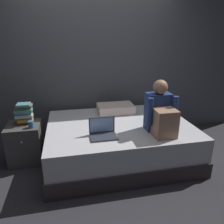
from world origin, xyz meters
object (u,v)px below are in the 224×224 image
object	(u,v)px
bed	(119,140)
mug	(31,124)
book_stack	(24,114)
nightstand	(26,143)
person_sitting	(161,113)
pillow	(116,109)
laptop	(103,132)

from	to	relation	value
bed	mug	size ratio (longest dim) A/B	22.22
book_stack	mug	size ratio (longest dim) A/B	3.14
nightstand	mug	distance (m)	0.36
person_sitting	book_stack	bearing A→B (deg)	160.62
bed	person_sitting	bearing A→B (deg)	-39.74
bed	mug	world-z (taller)	mug
bed	nightstand	world-z (taller)	nightstand
pillow	bed	bearing A→B (deg)	-96.28
book_stack	laptop	bearing A→B (deg)	-30.60
bed	pillow	distance (m)	0.56
person_sitting	pillow	size ratio (longest dim) A/B	1.17
nightstand	laptop	distance (m)	1.18
laptop	person_sitting	bearing A→B (deg)	-1.58
laptop	mug	xyz separation A→B (m)	(-0.88, 0.40, 0.01)
laptop	pillow	xyz separation A→B (m)	(0.34, 0.79, 0.01)
nightstand	bed	bearing A→B (deg)	-7.74
book_stack	bed	bearing A→B (deg)	-10.57
nightstand	laptop	size ratio (longest dim) A/B	1.71
pillow	mug	xyz separation A→B (m)	(-1.22, -0.39, -0.00)
laptop	mug	bearing A→B (deg)	155.51
pillow	book_stack	bearing A→B (deg)	-170.87
nightstand	pillow	bearing A→B (deg)	11.45
person_sitting	mug	bearing A→B (deg)	165.32
pillow	mug	bearing A→B (deg)	-162.13
bed	pillow	bearing A→B (deg)	83.72
person_sitting	book_stack	size ratio (longest dim) A/B	2.32
nightstand	mug	world-z (taller)	mug
nightstand	pillow	distance (m)	1.41
nightstand	mug	size ratio (longest dim) A/B	6.08
nightstand	pillow	world-z (taller)	pillow
laptop	pillow	world-z (taller)	laptop
laptop	book_stack	size ratio (longest dim) A/B	1.13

